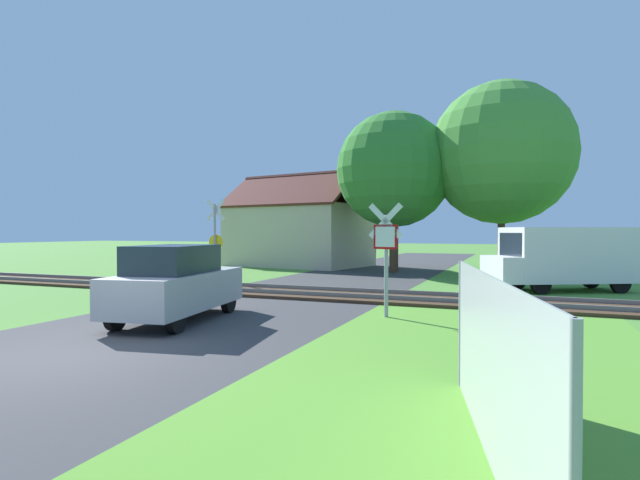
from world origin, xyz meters
name	(u,v)px	position (x,y,z in m)	size (l,w,h in m)	color
ground_plane	(75,356)	(0.00, 0.00, 0.00)	(160.00, 160.00, 0.00)	#4C8433
road_asphalt	(156,334)	(0.00, 2.00, 0.00)	(6.51, 80.00, 0.01)	#38383A
rail_track	(295,293)	(0.00, 8.85, 0.06)	(60.00, 2.60, 0.22)	#422D1E
stop_sign_near	(386,249)	(3.90, 5.67, 1.67)	(0.87, 0.18, 2.79)	#9E9EA5
crossing_sign_far	(215,237)	(-4.37, 10.74, 1.88)	(0.88, 0.13, 3.38)	#9E9EA5
house	(299,233)	(-5.62, 21.66, 2.00)	(9.21, 7.15, 5.66)	#C6B293
tree_right	(502,153)	(6.11, 19.87, 5.94)	(6.98, 6.98, 9.43)	#513823
tree_center	(394,170)	(0.92, 19.07, 5.27)	(5.92, 5.92, 8.24)	#513823
mail_truck	(563,256)	(8.35, 13.18, 1.24)	(5.20, 3.92, 2.24)	white
parked_car	(176,283)	(-0.52, 3.34, 0.89)	(2.25, 4.21, 1.78)	#99999E
fence_panel	(490,369)	(6.67, -1.45, 0.85)	(1.03, 4.44, 1.70)	#9E9EA5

